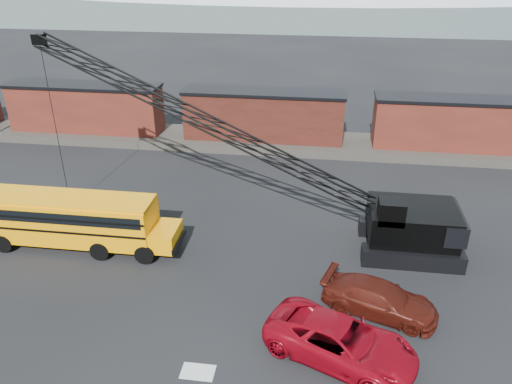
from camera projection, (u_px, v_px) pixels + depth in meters
ground at (208, 308)px, 24.32m from camera, size 160.00×160.00×0.00m
gravel_berm at (263, 141)px, 43.63m from camera, size 120.00×5.00×0.70m
boxcar_west_near at (86, 107)px, 44.51m from camera, size 13.70×3.10×4.17m
boxcar_mid at (264, 115)px, 42.55m from camera, size 13.70×3.10×4.17m
boxcar_east_near at (458, 123)px, 40.58m from camera, size 13.70×3.10×4.17m
snow_patch at (198, 372)px, 20.71m from camera, size 1.40×0.90×0.02m
school_bus at (74, 219)px, 28.52m from camera, size 11.65×2.65×3.19m
red_pickup at (341, 341)px, 21.06m from camera, size 7.13×5.28×1.80m
maroon_suv at (380, 299)px, 23.72m from camera, size 5.90×3.83×1.59m
crawler_crane at (222, 130)px, 28.39m from camera, size 25.00×4.79×11.50m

